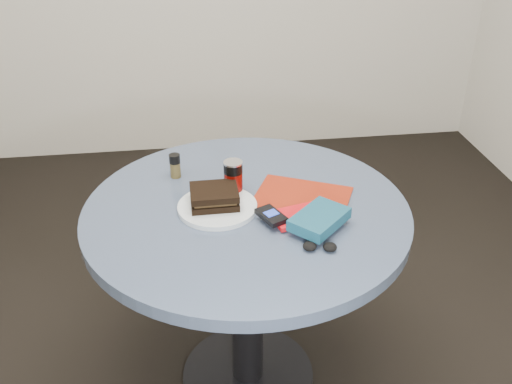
{
  "coord_description": "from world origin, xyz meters",
  "views": [
    {
      "loc": [
        -0.17,
        -1.47,
        1.67
      ],
      "look_at": [
        0.03,
        0.0,
        0.8
      ],
      "focal_mm": 40.0,
      "sensor_mm": 36.0,
      "label": 1
    }
  ],
  "objects": [
    {
      "name": "mp3_player",
      "position": [
        0.06,
        -0.1,
        0.78
      ],
      "size": [
        0.09,
        0.11,
        0.02
      ],
      "color": "black",
      "rests_on": "red_book"
    },
    {
      "name": "pepper_grinder",
      "position": [
        -0.21,
        0.22,
        0.79
      ],
      "size": [
        0.04,
        0.04,
        0.08
      ],
      "color": "#4C4220",
      "rests_on": "table"
    },
    {
      "name": "magazine",
      "position": [
        0.18,
        0.03,
        0.75
      ],
      "size": [
        0.35,
        0.32,
        0.01
      ],
      "primitive_type": "cube",
      "rotation": [
        0.0,
        0.0,
        -0.44
      ],
      "color": "maroon",
      "rests_on": "table"
    },
    {
      "name": "novel",
      "position": [
        0.19,
        -0.15,
        0.78
      ],
      "size": [
        0.2,
        0.2,
        0.03
      ],
      "primitive_type": "cube",
      "rotation": [
        0.0,
        0.0,
        0.78
      ],
      "color": "navy",
      "rests_on": "red_book"
    },
    {
      "name": "ground",
      "position": [
        0.0,
        0.0,
        0.0
      ],
      "size": [
        4.0,
        4.0,
        0.0
      ],
      "primitive_type": "plane",
      "color": "black",
      "rests_on": "ground"
    },
    {
      "name": "red_book",
      "position": [
        0.14,
        -0.09,
        0.76
      ],
      "size": [
        0.18,
        0.14,
        0.01
      ],
      "primitive_type": "cube",
      "rotation": [
        0.0,
        0.0,
        0.25
      ],
      "color": "red",
      "rests_on": "magazine"
    },
    {
      "name": "soda_can",
      "position": [
        -0.03,
        0.09,
        0.81
      ],
      "size": [
        0.07,
        0.07,
        0.11
      ],
      "color": "#5A0804",
      "rests_on": "table"
    },
    {
      "name": "plate",
      "position": [
        -0.09,
        -0.0,
        0.76
      ],
      "size": [
        0.31,
        0.31,
        0.02
      ],
      "primitive_type": "cylinder",
      "rotation": [
        0.0,
        0.0,
        0.35
      ],
      "color": "silver",
      "rests_on": "table"
    },
    {
      "name": "headphones",
      "position": [
        0.17,
        -0.25,
        0.76
      ],
      "size": [
        0.1,
        0.06,
        0.02
      ],
      "color": "black",
      "rests_on": "table"
    },
    {
      "name": "sandwich",
      "position": [
        -0.1,
        0.01,
        0.79
      ],
      "size": [
        0.14,
        0.12,
        0.05
      ],
      "color": "black",
      "rests_on": "plate"
    },
    {
      "name": "table",
      "position": [
        0.0,
        0.0,
        0.59
      ],
      "size": [
        1.0,
        1.0,
        0.75
      ],
      "color": "black",
      "rests_on": "ground"
    }
  ]
}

